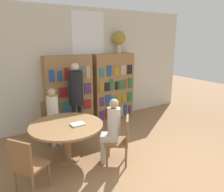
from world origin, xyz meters
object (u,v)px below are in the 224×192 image
(seated_reader_right, at_px, (111,128))
(chair_near_camera, at_px, (27,163))
(reading_table, at_px, (67,130))
(bookshelf_left, at_px, (69,92))
(flower_vase, at_px, (119,39))
(chair_left_side, at_px, (52,119))
(librarian_standing, at_px, (76,91))
(chair_far_side, at_px, (121,138))
(bookshelf_right, at_px, (113,87))
(seated_reader_left, at_px, (54,113))

(seated_reader_right, bearing_deg, chair_near_camera, 130.25)
(seated_reader_right, bearing_deg, reading_table, 90.00)
(bookshelf_left, relative_size, reading_table, 1.37)
(bookshelf_left, xyz_separation_m, flower_vase, (1.49, 0.00, 1.31))
(chair_left_side, distance_m, librarian_standing, 0.83)
(flower_vase, distance_m, chair_left_side, 2.78)
(bookshelf_left, relative_size, chair_near_camera, 2.09)
(chair_far_side, bearing_deg, bookshelf_right, 8.37)
(bookshelf_left, height_order, chair_far_side, bookshelf_left)
(bookshelf_left, distance_m, chair_left_side, 0.91)
(bookshelf_right, xyz_separation_m, chair_left_side, (-1.94, -0.51, -0.43))
(seated_reader_right, bearing_deg, bookshelf_left, 37.25)
(chair_left_side, xyz_separation_m, seated_reader_right, (0.64, -1.50, 0.18))
(reading_table, height_order, seated_reader_right, seated_reader_right)
(flower_vase, distance_m, reading_table, 3.07)
(bookshelf_left, distance_m, reading_table, 1.67)
(seated_reader_left, bearing_deg, chair_far_side, 119.94)
(bookshelf_right, bearing_deg, chair_near_camera, -143.00)
(reading_table, bearing_deg, bookshelf_right, 37.75)
(chair_far_side, xyz_separation_m, seated_reader_left, (-0.79, 1.43, 0.19))
(chair_left_side, distance_m, seated_reader_left, 0.27)
(chair_left_side, relative_size, seated_reader_left, 0.72)
(bookshelf_right, distance_m, chair_near_camera, 3.51)
(chair_near_camera, xyz_separation_m, chair_far_side, (1.63, -0.02, 0.00))
(bookshelf_right, height_order, seated_reader_right, bookshelf_right)
(chair_far_side, height_order, librarian_standing, librarian_standing)
(flower_vase, bearing_deg, chair_left_side, -166.41)
(reading_table, distance_m, chair_far_side, 1.01)
(flower_vase, relative_size, librarian_standing, 0.35)
(seated_reader_left, xyz_separation_m, librarian_standing, (0.61, 0.19, 0.37))
(bookshelf_left, xyz_separation_m, reading_table, (-0.64, -1.51, -0.31))
(chair_near_camera, distance_m, librarian_standing, 2.23)
(seated_reader_left, bearing_deg, bookshelf_right, -159.56)
(bookshelf_left, relative_size, bookshelf_right, 1.00)
(reading_table, bearing_deg, chair_near_camera, -144.85)
(reading_table, xyz_separation_m, seated_reader_right, (0.66, -0.49, 0.06))
(flower_vase, bearing_deg, seated_reader_right, -126.27)
(chair_far_side, bearing_deg, librarian_standing, 43.19)
(reading_table, distance_m, librarian_standing, 1.27)
(chair_near_camera, relative_size, seated_reader_right, 0.72)
(bookshelf_right, distance_m, chair_far_side, 2.45)
(flower_vase, height_order, chair_far_side, flower_vase)
(bookshelf_left, height_order, bookshelf_right, same)
(librarian_standing, bearing_deg, flower_vase, 18.58)
(seated_reader_left, bearing_deg, bookshelf_left, -131.50)
(bookshelf_left, distance_m, seated_reader_left, 0.97)
(chair_near_camera, xyz_separation_m, seated_reader_right, (1.48, 0.09, 0.18))
(chair_left_side, bearing_deg, flower_vase, -165.56)
(seated_reader_left, bearing_deg, reading_table, 90.00)
(bookshelf_left, bearing_deg, seated_reader_left, -132.35)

